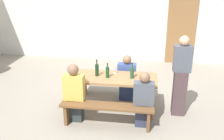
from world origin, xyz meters
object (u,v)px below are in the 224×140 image
seated_guest_near_0 (74,94)px  seated_guest_near_1 (144,101)px  seated_guest_far_0 (127,79)px  wine_bottle_0 (97,70)px  wooden_door (181,31)px  bench_far (116,82)px  wine_bottle_1 (132,72)px  bench_near (107,110)px  standing_host (181,78)px  tasting_table (112,81)px  wine_bottle_2 (107,72)px  wine_glass_0 (115,68)px  wine_glass_1 (131,71)px

seated_guest_near_0 → seated_guest_near_1: seated_guest_near_0 is taller
seated_guest_near_0 → seated_guest_far_0: (0.92, 1.05, -0.06)m
wine_bottle_0 → wooden_door: bearing=59.0°
bench_far → wine_bottle_1: 0.95m
bench_near → standing_host: size_ratio=1.06×
tasting_table → wine_bottle_2: wine_bottle_2 is taller
wine_glass_0 → seated_guest_near_0: (-0.70, -0.74, -0.31)m
bench_near → wine_glass_0: (0.04, 0.89, 0.52)m
seated_guest_far_0 → seated_guest_near_1: bearing=21.6°
bench_near → seated_guest_far_0: (0.26, 1.20, 0.15)m
wine_glass_0 → wine_glass_1: 0.38m
wine_glass_0 → wine_glass_1: wine_glass_1 is taller
wine_glass_1 → seated_guest_near_1: (0.28, -0.61, -0.36)m
seated_guest_near_0 → seated_guest_near_1: 1.34m
bench_near → seated_guest_near_0: 0.71m
tasting_table → wine_bottle_1: (0.41, -0.01, 0.21)m
bench_near → seated_guest_near_0: size_ratio=1.51×
wooden_door → wine_bottle_1: (-1.32, -3.42, -0.18)m
tasting_table → wine_bottle_0: (-0.32, 0.01, 0.22)m
bench_near → seated_guest_near_0: seated_guest_near_0 is taller
wooden_door → tasting_table: (-1.73, -3.42, -0.39)m
wooden_door → seated_guest_near_1: 4.12m
wooden_door → bench_far: bearing=-122.2°
wooden_door → standing_host: (-0.34, -3.40, -0.24)m
wine_bottle_1 → wine_bottle_2: 0.50m
wine_glass_0 → seated_guest_far_0: size_ratio=0.16×
bench_far → wine_glass_1: 0.88m
wine_bottle_2 → wine_glass_0: wine_bottle_2 is taller
wine_bottle_0 → wine_glass_1: bearing=6.0°
bench_near → seated_guest_near_0: (-0.66, 0.15, 0.21)m
wine_bottle_1 → wine_bottle_2: wine_bottle_1 is taller
seated_guest_near_0 → seated_guest_far_0: bearing=-41.3°
bench_near → seated_guest_near_1: seated_guest_near_1 is taller
wine_bottle_2 → wine_glass_0: (0.12, 0.27, -0.00)m
tasting_table → bench_far: bearing=90.0°
seated_guest_near_1 → bench_near: bearing=102.5°
wine_bottle_2 → seated_guest_near_1: size_ratio=0.29×
wine_bottle_0 → wine_glass_1: 0.71m
bench_near → wine_bottle_2: size_ratio=5.67×
wine_bottle_2 → wine_glass_0: 0.29m
wooden_door → wine_glass_0: (-1.69, -3.21, -0.18)m
wine_bottle_2 → wine_glass_1: size_ratio=1.80×
standing_host → wine_glass_0: bearing=-8.3°
seated_guest_near_0 → seated_guest_near_1: size_ratio=1.08×
bench_far → seated_guest_far_0: bearing=-29.9°
wine_bottle_0 → wine_bottle_2: bearing=-15.8°
wine_glass_1 → seated_guest_far_0: 0.59m
wine_bottle_2 → seated_guest_near_0: (-0.58, -0.47, -0.31)m
bench_far → wine_bottle_0: bearing=-115.6°
tasting_table → bench_far: 0.74m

